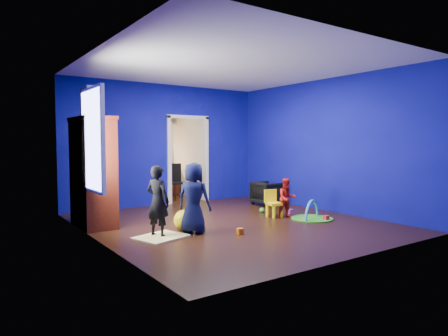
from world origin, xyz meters
TOP-DOWN VIEW (x-y plane):
  - floor at (0.00, 0.00)m, footprint 5.00×5.50m
  - ceiling at (0.00, 0.00)m, footprint 5.00×5.50m
  - wall_back at (0.00, 2.75)m, footprint 5.00×0.02m
  - wall_front at (0.00, -2.75)m, footprint 5.00×0.02m
  - wall_left at (-2.50, 0.00)m, footprint 0.02×5.50m
  - wall_right at (2.50, 0.00)m, footprint 0.02×5.50m
  - alcove at (0.60, 3.62)m, footprint 1.00×1.75m
  - armchair at (1.96, 1.29)m, footprint 0.64×0.62m
  - child_black at (-1.62, -0.22)m, footprint 0.43×0.50m
  - child_navy at (-1.00, -0.28)m, footprint 0.63×0.69m
  - toddler_red at (1.20, -0.20)m, footprint 0.47×0.42m
  - vase at (-2.22, 0.91)m, footprint 0.22×0.22m
  - potted_plant at (-2.22, 1.43)m, footprint 0.26×0.26m
  - tv_armoire at (-2.22, 1.21)m, footprint 0.58×1.14m
  - crt_tv at (-2.18, 1.21)m, footprint 0.46×0.70m
  - yellow_blanket at (-1.62, -0.32)m, footprint 0.89×0.79m
  - hopper_ball at (-1.05, -0.03)m, footprint 0.36×0.36m
  - kid_chair at (1.05, 0.00)m, footprint 0.33×0.33m
  - play_mat at (1.52, -0.57)m, footprint 0.82×0.82m
  - toy_arch at (1.52, -0.57)m, footprint 0.69×0.35m
  - window_left at (-2.48, 0.35)m, footprint 0.03×0.95m
  - curtain at (-2.37, 0.90)m, footprint 0.14×0.42m
  - doorway at (0.60, 2.75)m, footprint 1.16×0.10m
  - study_desk at (0.60, 4.26)m, footprint 0.88×0.44m
  - desk_monitor at (0.60, 4.38)m, footprint 0.40×0.05m
  - desk_lamp at (0.32, 4.32)m, footprint 0.14×0.14m
  - folding_chair at (0.60, 3.30)m, footprint 0.40×0.40m
  - book_shelf at (0.60, 4.37)m, footprint 0.88×0.24m
  - toy_0 at (1.63, -0.84)m, footprint 0.10×0.08m
  - toy_1 at (2.03, 0.84)m, footprint 0.11×0.11m
  - toy_2 at (-0.43, -0.82)m, footprint 0.10×0.08m
  - toy_3 at (1.17, 0.54)m, footprint 0.11×0.11m
  - toy_4 at (1.56, 0.07)m, footprint 0.10×0.08m

SIDE VIEW (x-z plane):
  - floor at x=0.00m, z-range -0.01..0.01m
  - play_mat at x=1.52m, z-range 0.00..0.02m
  - yellow_blanket at x=-1.62m, z-range 0.00..0.03m
  - toy_arch at x=1.52m, z-range -0.35..0.39m
  - toy_0 at x=1.63m, z-range 0.00..0.10m
  - toy_2 at x=-0.43m, z-range 0.00..0.10m
  - toy_4 at x=1.56m, z-range 0.00..0.10m
  - toy_1 at x=2.03m, z-range 0.00..0.11m
  - toy_3 at x=1.17m, z-range 0.00..0.11m
  - hopper_ball at x=-1.05m, z-range 0.00..0.36m
  - kid_chair at x=1.05m, z-range 0.00..0.50m
  - armchair at x=1.96m, z-range 0.00..0.57m
  - study_desk at x=0.60m, z-range 0.00..0.75m
  - toddler_red at x=1.20m, z-range 0.00..0.79m
  - folding_chair at x=0.60m, z-range 0.00..0.92m
  - child_black at x=-1.62m, z-range 0.00..1.15m
  - child_navy at x=-1.00m, z-range 0.00..1.18m
  - desk_lamp at x=0.32m, z-range 0.86..1.00m
  - desk_monitor at x=0.60m, z-range 0.79..1.11m
  - tv_armoire at x=-2.22m, z-range 0.00..1.96m
  - crt_tv at x=-2.18m, z-range 0.75..1.29m
  - doorway at x=0.60m, z-range 0.00..2.10m
  - alcove at x=0.60m, z-range 0.00..2.50m
  - curtain at x=-2.37m, z-range 0.05..2.45m
  - wall_back at x=0.00m, z-range 0.00..2.90m
  - wall_front at x=0.00m, z-range 0.00..2.90m
  - wall_left at x=-2.50m, z-range 0.00..2.90m
  - wall_right at x=2.50m, z-range 0.00..2.90m
  - window_left at x=-2.48m, z-range 0.77..2.33m
  - book_shelf at x=0.60m, z-range 2.00..2.04m
  - vase at x=-2.22m, z-range 1.96..2.19m
  - potted_plant at x=-2.22m, z-range 1.96..2.31m
  - ceiling at x=0.00m, z-range 2.90..2.90m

